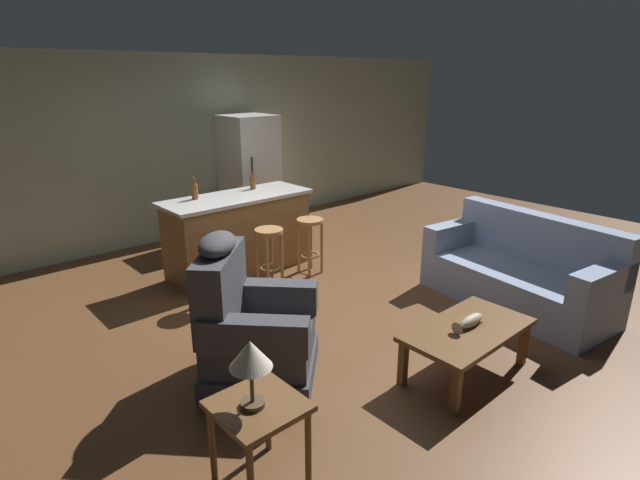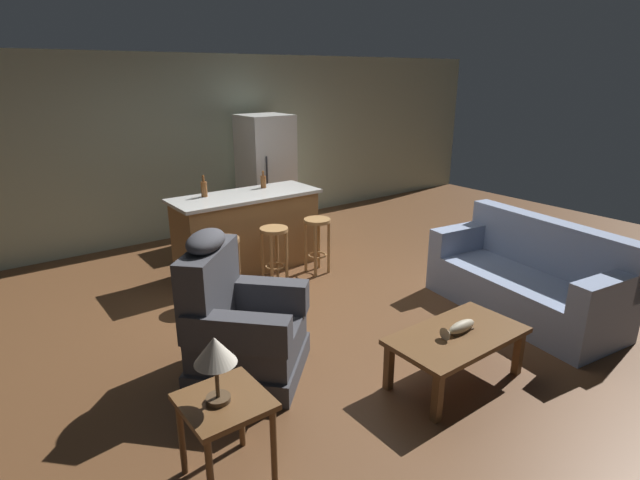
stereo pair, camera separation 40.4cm
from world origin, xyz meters
TOP-DOWN VIEW (x-y plane):
  - ground_plane at (0.00, 0.00)m, footprint 12.00×12.00m
  - back_wall at (0.00, 3.12)m, footprint 12.00×0.05m
  - coffee_table at (0.11, -1.77)m, footprint 1.10×0.60m
  - fish_figurine at (0.12, -1.77)m, footprint 0.34×0.10m
  - couch at (1.68, -1.41)m, footprint 1.08×1.99m
  - recliner_near_lamp at (-1.18, -0.64)m, footprint 1.19×1.19m
  - end_table at (-1.78, -1.61)m, footprint 0.48×0.48m
  - table_lamp at (-1.81, -1.61)m, footprint 0.24×0.24m
  - kitchen_island at (0.00, 1.35)m, footprint 1.80×0.70m
  - bar_stool_left at (-0.61, 0.72)m, footprint 0.32×0.32m
  - bar_stool_middle at (-0.00, 0.72)m, footprint 0.32×0.32m
  - bar_stool_right at (0.61, 0.72)m, footprint 0.32×0.32m
  - refrigerator at (1.01, 2.55)m, footprint 0.70×0.69m
  - bottle_tall_green at (-0.45, 1.52)m, footprint 0.07×0.07m
  - bottle_short_amber at (0.35, 1.52)m, footprint 0.07×0.07m

SIDE VIEW (x-z plane):
  - ground_plane at x=0.00m, z-range 0.00..0.00m
  - couch at x=1.68m, z-range -0.13..0.81m
  - coffee_table at x=0.11m, z-range 0.15..0.57m
  - recliner_near_lamp at x=-1.18m, z-range -0.18..1.02m
  - end_table at x=-1.78m, z-range 0.18..0.74m
  - fish_figurine at x=0.12m, z-range 0.41..0.51m
  - bar_stool_left at x=-0.61m, z-range 0.13..0.81m
  - bar_stool_middle at x=0.00m, z-range 0.13..0.81m
  - bar_stool_right at x=0.61m, z-range 0.13..0.81m
  - kitchen_island at x=0.00m, z-range 0.00..0.95m
  - table_lamp at x=-1.81m, z-range 0.66..1.07m
  - refrigerator at x=1.01m, z-range 0.00..1.76m
  - bottle_short_amber at x=0.35m, z-range 0.92..1.14m
  - bottle_tall_green at x=-0.45m, z-range 0.92..1.17m
  - back_wall at x=0.00m, z-range 0.00..2.60m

